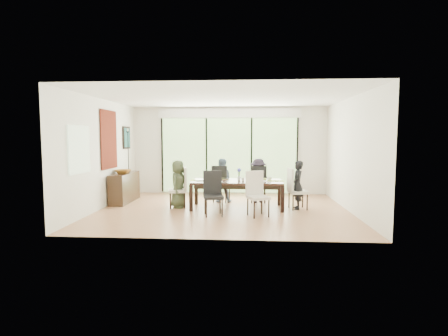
# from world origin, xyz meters

# --- Properties ---
(floor) EXTENTS (6.00, 5.00, 0.01)m
(floor) POSITION_xyz_m (0.00, 0.00, -0.01)
(floor) COLOR brown
(floor) RESTS_ON ground
(ceiling) EXTENTS (6.00, 5.00, 0.01)m
(ceiling) POSITION_xyz_m (0.00, 0.00, 2.71)
(ceiling) COLOR white
(ceiling) RESTS_ON wall_back
(wall_back) EXTENTS (6.00, 0.02, 2.70)m
(wall_back) POSITION_xyz_m (0.00, 2.51, 1.35)
(wall_back) COLOR silver
(wall_back) RESTS_ON floor
(wall_front) EXTENTS (6.00, 0.02, 2.70)m
(wall_front) POSITION_xyz_m (0.00, -2.51, 1.35)
(wall_front) COLOR white
(wall_front) RESTS_ON floor
(wall_left) EXTENTS (0.02, 5.00, 2.70)m
(wall_left) POSITION_xyz_m (-3.01, 0.00, 1.35)
(wall_left) COLOR beige
(wall_left) RESTS_ON floor
(wall_right) EXTENTS (0.02, 5.00, 2.70)m
(wall_right) POSITION_xyz_m (3.01, 0.00, 1.35)
(wall_right) COLOR white
(wall_right) RESTS_ON floor
(glass_doors) EXTENTS (4.20, 0.02, 2.30)m
(glass_doors) POSITION_xyz_m (0.00, 2.47, 1.20)
(glass_doors) COLOR #598C3F
(glass_doors) RESTS_ON wall_back
(blinds_header) EXTENTS (4.40, 0.06, 0.28)m
(blinds_header) POSITION_xyz_m (0.00, 2.46, 2.50)
(blinds_header) COLOR white
(blinds_header) RESTS_ON wall_back
(mullion_a) EXTENTS (0.05, 0.04, 2.30)m
(mullion_a) POSITION_xyz_m (-2.10, 2.46, 1.20)
(mullion_a) COLOR black
(mullion_a) RESTS_ON wall_back
(mullion_b) EXTENTS (0.05, 0.04, 2.30)m
(mullion_b) POSITION_xyz_m (-0.70, 2.46, 1.20)
(mullion_b) COLOR black
(mullion_b) RESTS_ON wall_back
(mullion_c) EXTENTS (0.05, 0.04, 2.30)m
(mullion_c) POSITION_xyz_m (0.70, 2.46, 1.20)
(mullion_c) COLOR black
(mullion_c) RESTS_ON wall_back
(mullion_d) EXTENTS (0.05, 0.04, 2.30)m
(mullion_d) POSITION_xyz_m (2.10, 2.46, 1.20)
(mullion_d) COLOR black
(mullion_d) RESTS_ON wall_back
(side_window) EXTENTS (0.02, 0.90, 1.00)m
(side_window) POSITION_xyz_m (-2.97, -1.20, 1.50)
(side_window) COLOR #8CAD7F
(side_window) RESTS_ON wall_left
(deck) EXTENTS (6.00, 1.80, 0.10)m
(deck) POSITION_xyz_m (0.00, 3.40, -0.05)
(deck) COLOR #513623
(deck) RESTS_ON ground
(rail_top) EXTENTS (6.00, 0.08, 0.06)m
(rail_top) POSITION_xyz_m (0.00, 4.20, 0.55)
(rail_top) COLOR brown
(rail_top) RESTS_ON deck
(foliage_left) EXTENTS (3.20, 3.20, 3.20)m
(foliage_left) POSITION_xyz_m (-1.80, 5.20, 1.44)
(foliage_left) COLOR #14380F
(foliage_left) RESTS_ON ground
(foliage_mid) EXTENTS (4.00, 4.00, 4.00)m
(foliage_mid) POSITION_xyz_m (0.40, 5.80, 1.80)
(foliage_mid) COLOR #14380F
(foliage_mid) RESTS_ON ground
(foliage_right) EXTENTS (2.80, 2.80, 2.80)m
(foliage_right) POSITION_xyz_m (2.20, 5.00, 1.26)
(foliage_right) COLOR #14380F
(foliage_right) RESTS_ON ground
(foliage_far) EXTENTS (3.60, 3.60, 3.60)m
(foliage_far) POSITION_xyz_m (-0.60, 6.50, 1.62)
(foliage_far) COLOR #14380F
(foliage_far) RESTS_ON ground
(table_top) EXTENTS (2.21, 1.01, 0.06)m
(table_top) POSITION_xyz_m (0.32, 0.21, 0.66)
(table_top) COLOR black
(table_top) RESTS_ON floor
(table_apron) EXTENTS (2.03, 0.83, 0.09)m
(table_apron) POSITION_xyz_m (0.32, 0.21, 0.58)
(table_apron) COLOR black
(table_apron) RESTS_ON floor
(table_leg_fl) EXTENTS (0.08, 0.08, 0.64)m
(table_leg_fl) POSITION_xyz_m (-0.76, -0.22, 0.32)
(table_leg_fl) COLOR black
(table_leg_fl) RESTS_ON floor
(table_leg_fr) EXTENTS (0.08, 0.08, 0.64)m
(table_leg_fr) POSITION_xyz_m (1.40, -0.22, 0.32)
(table_leg_fr) COLOR black
(table_leg_fr) RESTS_ON floor
(table_leg_bl) EXTENTS (0.08, 0.08, 0.64)m
(table_leg_bl) POSITION_xyz_m (-0.76, 0.64, 0.32)
(table_leg_bl) COLOR black
(table_leg_bl) RESTS_ON floor
(table_leg_br) EXTENTS (0.08, 0.08, 0.64)m
(table_leg_br) POSITION_xyz_m (1.40, 0.64, 0.32)
(table_leg_br) COLOR black
(table_leg_br) RESTS_ON floor
(chair_left_end) EXTENTS (0.51, 0.51, 1.01)m
(chair_left_end) POSITION_xyz_m (-1.18, 0.21, 0.51)
(chair_left_end) COLOR white
(chair_left_end) RESTS_ON floor
(chair_right_end) EXTENTS (0.49, 0.49, 1.01)m
(chair_right_end) POSITION_xyz_m (1.82, 0.21, 0.51)
(chair_right_end) COLOR silver
(chair_right_end) RESTS_ON floor
(chair_far_left) EXTENTS (0.51, 0.51, 1.01)m
(chair_far_left) POSITION_xyz_m (-0.13, 1.06, 0.51)
(chair_far_left) COLOR black
(chair_far_left) RESTS_ON floor
(chair_far_right) EXTENTS (0.43, 0.43, 1.01)m
(chair_far_right) POSITION_xyz_m (0.87, 1.06, 0.51)
(chair_far_right) COLOR black
(chair_far_right) RESTS_ON floor
(chair_near_left) EXTENTS (0.50, 0.50, 1.01)m
(chair_near_left) POSITION_xyz_m (-0.18, -0.66, 0.51)
(chair_near_left) COLOR black
(chair_near_left) RESTS_ON floor
(chair_near_right) EXTENTS (0.56, 0.56, 1.01)m
(chair_near_right) POSITION_xyz_m (0.82, -0.66, 0.51)
(chair_near_right) COLOR white
(chair_near_right) RESTS_ON floor
(person_left_end) EXTENTS (0.43, 0.60, 1.19)m
(person_left_end) POSITION_xyz_m (-1.16, 0.21, 0.59)
(person_left_end) COLOR #3F4B32
(person_left_end) RESTS_ON floor
(person_right_end) EXTENTS (0.35, 0.56, 1.19)m
(person_right_end) POSITION_xyz_m (1.80, 0.21, 0.59)
(person_right_end) COLOR black
(person_right_end) RESTS_ON floor
(person_far_left) EXTENTS (0.56, 0.36, 1.19)m
(person_far_left) POSITION_xyz_m (-0.13, 1.04, 0.59)
(person_far_left) COLOR #6F86A0
(person_far_left) RESTS_ON floor
(person_far_right) EXTENTS (0.60, 0.42, 1.19)m
(person_far_right) POSITION_xyz_m (0.87, 1.04, 0.59)
(person_far_right) COLOR black
(person_far_right) RESTS_ON floor
(placemat_left) EXTENTS (0.41, 0.30, 0.01)m
(placemat_left) POSITION_xyz_m (-0.63, 0.21, 0.69)
(placemat_left) COLOR #89A139
(placemat_left) RESTS_ON table_top
(placemat_right) EXTENTS (0.41, 0.30, 0.01)m
(placemat_right) POSITION_xyz_m (1.27, 0.21, 0.69)
(placemat_right) COLOR #9FB841
(placemat_right) RESTS_ON table_top
(placemat_far_l) EXTENTS (0.41, 0.30, 0.01)m
(placemat_far_l) POSITION_xyz_m (-0.13, 0.61, 0.69)
(placemat_far_l) COLOR #A9C044
(placemat_far_l) RESTS_ON table_top
(placemat_far_r) EXTENTS (0.41, 0.30, 0.01)m
(placemat_far_r) POSITION_xyz_m (0.87, 0.61, 0.69)
(placemat_far_r) COLOR #92A53A
(placemat_far_r) RESTS_ON table_top
(placemat_paper) EXTENTS (0.41, 0.30, 0.01)m
(placemat_paper) POSITION_xyz_m (-0.23, -0.09, 0.69)
(placemat_paper) COLOR white
(placemat_paper) RESTS_ON table_top
(tablet_far_l) EXTENTS (0.24, 0.17, 0.01)m
(tablet_far_l) POSITION_xyz_m (-0.03, 0.56, 0.70)
(tablet_far_l) COLOR black
(tablet_far_l) RESTS_ON table_top
(tablet_far_r) EXTENTS (0.22, 0.16, 0.01)m
(tablet_far_r) POSITION_xyz_m (0.82, 0.56, 0.70)
(tablet_far_r) COLOR black
(tablet_far_r) RESTS_ON table_top
(papers) EXTENTS (0.28, 0.20, 0.00)m
(papers) POSITION_xyz_m (1.02, 0.16, 0.69)
(papers) COLOR white
(papers) RESTS_ON table_top
(platter_base) EXTENTS (0.24, 0.24, 0.02)m
(platter_base) POSITION_xyz_m (-0.23, -0.09, 0.71)
(platter_base) COLOR white
(platter_base) RESTS_ON table_top
(platter_snacks) EXTENTS (0.18, 0.18, 0.01)m
(platter_snacks) POSITION_xyz_m (-0.23, -0.09, 0.72)
(platter_snacks) COLOR #C85517
(platter_snacks) RESTS_ON table_top
(vase) EXTENTS (0.07, 0.07, 0.11)m
(vase) POSITION_xyz_m (0.37, 0.26, 0.75)
(vase) COLOR silver
(vase) RESTS_ON table_top
(hyacinth_stems) EXTENTS (0.04, 0.04, 0.15)m
(hyacinth_stems) POSITION_xyz_m (0.37, 0.26, 0.86)
(hyacinth_stems) COLOR #337226
(hyacinth_stems) RESTS_ON table_top
(hyacinth_blooms) EXTENTS (0.10, 0.10, 0.10)m
(hyacinth_blooms) POSITION_xyz_m (0.37, 0.26, 0.95)
(hyacinth_blooms) COLOR #5353D0
(hyacinth_blooms) RESTS_ON table_top
(laptop) EXTENTS (0.35, 0.27, 0.02)m
(laptop) POSITION_xyz_m (-0.53, 0.11, 0.70)
(laptop) COLOR silver
(laptop) RESTS_ON table_top
(cup_a) EXTENTS (0.16, 0.16, 0.09)m
(cup_a) POSITION_xyz_m (-0.38, 0.36, 0.74)
(cup_a) COLOR white
(cup_a) RESTS_ON table_top
(cup_b) EXTENTS (0.13, 0.13, 0.08)m
(cup_b) POSITION_xyz_m (0.47, 0.11, 0.73)
(cup_b) COLOR white
(cup_b) RESTS_ON table_top
(cup_c) EXTENTS (0.12, 0.12, 0.09)m
(cup_c) POSITION_xyz_m (1.12, 0.31, 0.74)
(cup_c) COLOR white
(cup_c) RESTS_ON table_top
(book) EXTENTS (0.19, 0.23, 0.02)m
(book) POSITION_xyz_m (0.57, 0.26, 0.70)
(book) COLOR white
(book) RESTS_ON table_top
(sideboard) EXTENTS (0.40, 1.41, 0.79)m
(sideboard) POSITION_xyz_m (-2.76, 0.87, 0.40)
(sideboard) COLOR black
(sideboard) RESTS_ON floor
(bowl) EXTENTS (0.42, 0.42, 0.10)m
(bowl) POSITION_xyz_m (-2.76, 0.77, 0.84)
(bowl) COLOR brown
(bowl) RESTS_ON sideboard
(candlestick_base) EXTENTS (0.09, 0.09, 0.04)m
(candlestick_base) POSITION_xyz_m (-2.76, 1.22, 0.81)
(candlestick_base) COLOR black
(candlestick_base) RESTS_ON sideboard
(candlestick_shaft) EXTENTS (0.02, 0.02, 1.10)m
(candlestick_shaft) POSITION_xyz_m (-2.76, 1.22, 1.37)
(candlestick_shaft) COLOR black
(candlestick_shaft) RESTS_ON sideboard
(candlestick_pan) EXTENTS (0.09, 0.09, 0.03)m
(candlestick_pan) POSITION_xyz_m (-2.76, 1.22, 1.91)
(candlestick_pan) COLOR black
(candlestick_pan) RESTS_ON sideboard
(candle) EXTENTS (0.03, 0.03, 0.09)m
(candle) POSITION_xyz_m (-2.76, 1.22, 1.96)
(candle) COLOR silver
(candle) RESTS_ON sideboard
(tapestry) EXTENTS (0.02, 1.00, 1.50)m
(tapestry) POSITION_xyz_m (-2.97, 0.40, 1.70)
(tapestry) COLOR maroon
(tapestry) RESTS_ON wall_left
(art_frame) EXTENTS (0.03, 0.55, 0.65)m
(art_frame) POSITION_xyz_m (-2.97, 1.70, 1.75)
(art_frame) COLOR black
(art_frame) RESTS_ON wall_left
(art_canvas) EXTENTS (0.01, 0.45, 0.55)m
(art_canvas) POSITION_xyz_m (-2.95, 1.70, 1.75)
(art_canvas) COLOR #174949
(art_canvas) RESTS_ON wall_left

